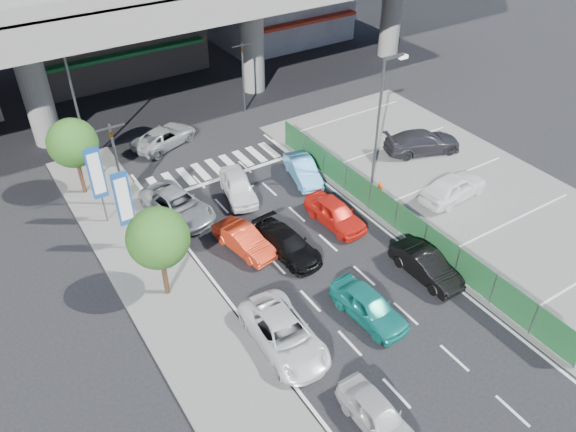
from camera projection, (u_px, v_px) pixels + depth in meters
ground at (338, 288)px, 26.80m from camera, size 120.00×120.00×0.00m
parking_lot at (468, 197)px, 32.89m from camera, size 12.00×28.00×0.06m
sidewalk_left at (168, 293)px, 26.44m from camera, size 4.00×30.00×0.12m
fence_run at (409, 226)px, 29.23m from camera, size 0.16×22.00×1.80m
traffic_light_left at (114, 146)px, 29.87m from camera, size 1.60×1.24×5.20m
traffic_light_right at (242, 60)px, 39.66m from camera, size 1.60×1.24×5.20m
street_lamp_right at (381, 113)px, 31.10m from camera, size 1.65×0.22×8.00m
street_lamp_left at (76, 92)px, 33.37m from camera, size 1.65×0.22×8.00m
signboard_near at (124, 201)px, 27.26m from camera, size 0.80×0.14×4.70m
signboard_far at (97, 176)px, 29.11m from camera, size 0.80×0.14×4.70m
tree_near at (158, 238)px, 24.45m from camera, size 2.80×2.80×4.80m
tree_far at (73, 143)px, 31.20m from camera, size 2.80×2.80×4.80m
van_white_back_left at (378, 415)px, 20.57m from camera, size 1.51×3.69×1.25m
sedan_white_mid_left at (284, 334)px, 23.59m from camera, size 2.55×5.08×1.38m
taxi_teal_mid at (369, 306)px, 24.90m from camera, size 1.94×4.17×1.38m
hatch_black_mid_right at (426, 266)px, 27.10m from camera, size 1.44×3.99×1.31m
taxi_orange_left at (244, 240)px, 28.71m from camera, size 2.02×3.98×1.25m
sedan_black_mid at (287, 244)px, 28.49m from camera, size 2.15×4.41×1.24m
taxi_orange_right at (335, 213)px, 30.48m from camera, size 1.84×4.13×1.38m
wagon_silver_front_left at (177, 205)px, 31.08m from camera, size 3.28×5.33×1.38m
sedan_white_front_mid at (238, 186)px, 32.57m from camera, size 2.57×4.33×1.38m
kei_truck_front_right at (303, 170)px, 34.12m from camera, size 2.23×4.06×1.27m
crossing_wagon_silver at (164, 137)px, 37.45m from camera, size 5.09×3.68×1.29m
parked_sedan_white at (454, 187)px, 32.29m from camera, size 4.65×2.19×1.54m
parked_sedan_dgrey at (423, 142)px, 36.60m from camera, size 5.44×3.58×1.46m
traffic_cone at (380, 184)px, 33.29m from camera, size 0.44×0.44×0.69m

